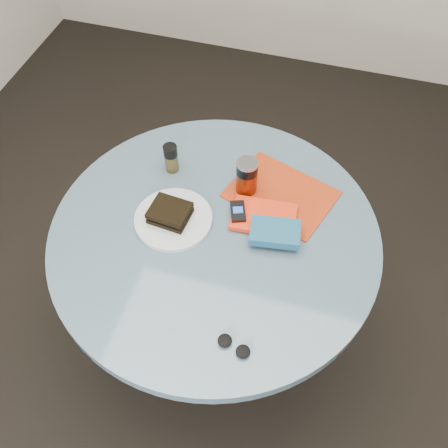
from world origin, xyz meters
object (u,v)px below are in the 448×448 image
(sandwich, at_px, (170,213))
(red_book, at_px, (264,217))
(magazine, at_px, (281,194))
(mp3_player, at_px, (238,211))
(headphones, at_px, (234,346))
(pepper_grinder, at_px, (171,158))
(soda_can, at_px, (247,177))
(table, at_px, (215,261))
(novel, at_px, (275,232))
(plate, at_px, (173,219))

(sandwich, distance_m, red_book, 0.29)
(magazine, xyz_separation_m, mp3_player, (-0.11, -0.12, 0.03))
(headphones, bearing_deg, pepper_grinder, 123.86)
(mp3_player, bearing_deg, sandwich, -160.27)
(sandwich, height_order, mp3_player, sandwich)
(soda_can, bearing_deg, sandwich, -136.50)
(soda_can, height_order, mp3_player, soda_can)
(magazine, bearing_deg, soda_can, -154.45)
(table, height_order, magazine, magazine)
(soda_can, bearing_deg, headphones, -78.50)
(magazine, relative_size, headphones, 3.15)
(soda_can, relative_size, mp3_player, 1.45)
(soda_can, height_order, novel, soda_can)
(red_book, distance_m, novel, 0.08)
(table, distance_m, headphones, 0.41)
(red_book, xyz_separation_m, mp3_player, (-0.08, -0.01, 0.01))
(plate, bearing_deg, sandwich, 179.03)
(plate, height_order, headphones, headphones)
(plate, relative_size, sandwich, 1.91)
(sandwich, distance_m, headphones, 0.45)
(table, bearing_deg, sandwich, 178.18)
(soda_can, relative_size, novel, 0.87)
(novel, bearing_deg, plate, 174.71)
(table, distance_m, novel, 0.27)
(plate, distance_m, sandwich, 0.03)
(plate, xyz_separation_m, sandwich, (-0.01, 0.00, 0.03))
(novel, bearing_deg, headphones, -102.35)
(table, xyz_separation_m, mp3_player, (0.05, 0.07, 0.19))
(sandwich, xyz_separation_m, pepper_grinder, (-0.07, 0.20, 0.02))
(pepper_grinder, bearing_deg, soda_can, -4.46)
(table, distance_m, sandwich, 0.24)
(headphones, bearing_deg, mp3_player, 104.09)
(magazine, bearing_deg, table, -110.35)
(red_book, distance_m, mp3_player, 0.08)
(novel, xyz_separation_m, headphones, (-0.02, -0.36, -0.03))
(sandwich, distance_m, magazine, 0.36)
(red_book, bearing_deg, headphones, -91.10)
(mp3_player, relative_size, headphones, 0.87)
(magazine, bearing_deg, mp3_player, -112.42)
(mp3_player, bearing_deg, soda_can, 91.58)
(red_book, bearing_deg, novel, -57.17)
(soda_can, height_order, red_book, soda_can)
(headphones, bearing_deg, novel, 86.33)
(red_book, relative_size, headphones, 1.94)
(table, height_order, headphones, headphones)
(table, bearing_deg, red_book, 33.22)
(magazine, bearing_deg, novel, -65.57)
(table, xyz_separation_m, plate, (-0.13, 0.00, 0.17))
(table, relative_size, plate, 4.19)
(table, height_order, soda_can, soda_can)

